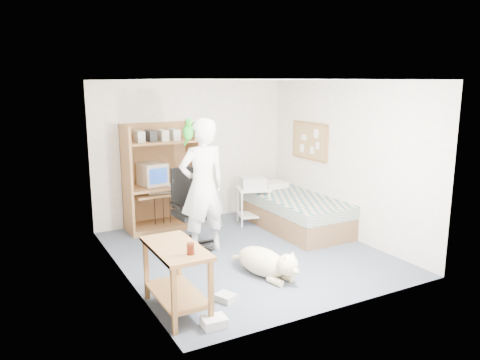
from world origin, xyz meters
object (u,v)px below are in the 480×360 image
Objects in this scene: side_desk at (176,269)px; person at (203,187)px; office_chair at (192,219)px; bed at (295,212)px; printer_cart at (253,200)px; dog at (266,262)px; computer_hutch at (161,181)px.

person reaches higher than side_desk.
office_chair is 0.65m from person.
person is at bearing 56.84° from side_desk.
printer_cart is (-0.50, 0.58, 0.15)m from bed.
dog is (0.39, -1.52, -0.23)m from office_chair.
office_chair is (-1.89, 0.05, 0.14)m from bed.
printer_cart is (1.50, -0.54, -0.38)m from computer_hutch.
bed is (2.00, -1.12, -0.53)m from computer_hutch.
bed is at bearing -174.38° from person.
person reaches higher than office_chair.
dog is 1.76× the size of printer_cart.
bed is 2.11m from dog.
person is (0.05, -0.31, 0.56)m from office_chair.
computer_hutch reaches higher than side_desk.
office_chair reaches higher than side_desk.
person reaches higher than bed.
printer_cart is (1.34, 0.85, -0.55)m from person.
side_desk is 0.51× the size of person.
side_desk is (-0.85, -2.94, -0.33)m from computer_hutch.
person reaches higher than printer_cart.
side_desk is at bearing 54.12° from person.
computer_hutch is 0.89× the size of bed.
side_desk reaches higher than printer_cart.
person is 1.70× the size of dog.
office_chair is 1.49m from printer_cart.
computer_hutch reaches higher than printer_cart.
bed is 0.78m from printer_cart.
side_desk is 1.52× the size of printer_cart.
bed is at bearing 32.50° from side_desk.
office_chair reaches higher than printer_cart.
person is 1.48m from dog.
bed is at bearing -29.29° from computer_hutch.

